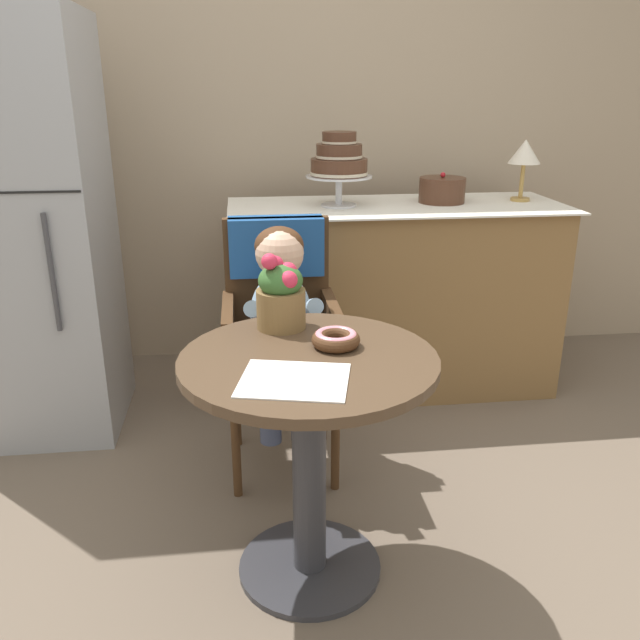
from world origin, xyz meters
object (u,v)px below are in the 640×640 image
(round_layer_cake, at_px, (442,190))
(donut_front, at_px, (336,338))
(cafe_table, at_px, (309,424))
(tiered_cake_stand, at_px, (339,162))
(seated_child, at_px, (281,308))
(refrigerator, at_px, (25,234))
(wicker_chair, at_px, (279,304))
(table_lamp, at_px, (525,154))
(flower_vase, at_px, (281,293))

(round_layer_cake, bearing_deg, donut_front, -118.14)
(cafe_table, relative_size, tiered_cake_stand, 2.19)
(cafe_table, distance_m, tiered_cake_stand, 1.45)
(seated_child, distance_m, round_layer_cake, 1.18)
(round_layer_cake, xyz_separation_m, refrigerator, (-1.82, -0.24, -0.11))
(wicker_chair, bearing_deg, refrigerator, 162.95)
(table_lamp, bearing_deg, refrigerator, -173.73)
(donut_front, distance_m, tiered_cake_stand, 1.30)
(flower_vase, height_order, round_layer_cake, round_layer_cake)
(tiered_cake_stand, xyz_separation_m, round_layer_cake, (0.50, 0.04, -0.14))
(donut_front, height_order, flower_vase, flower_vase)
(tiered_cake_stand, bearing_deg, flower_vase, -107.36)
(seated_child, bearing_deg, wicker_chair, 90.00)
(cafe_table, xyz_separation_m, round_layer_cake, (0.77, 1.34, 0.45))
(refrigerator, bearing_deg, wicker_chair, -21.79)
(round_layer_cake, bearing_deg, tiered_cake_stand, -175.01)
(tiered_cake_stand, distance_m, round_layer_cake, 0.52)
(round_layer_cake, relative_size, refrigerator, 0.13)
(tiered_cake_stand, bearing_deg, cafe_table, -101.92)
(cafe_table, relative_size, refrigerator, 0.42)
(donut_front, bearing_deg, tiered_cake_stand, 81.28)
(seated_child, xyz_separation_m, table_lamp, (1.20, 0.80, 0.44))
(flower_vase, relative_size, table_lamp, 0.84)
(seated_child, relative_size, tiered_cake_stand, 2.21)
(wicker_chair, distance_m, table_lamp, 1.44)
(wicker_chair, relative_size, donut_front, 6.87)
(flower_vase, bearing_deg, table_lamp, 42.28)
(seated_child, bearing_deg, flower_vase, -93.09)
(cafe_table, distance_m, wicker_chair, 0.71)
(cafe_table, height_order, round_layer_cake, round_layer_cake)
(round_layer_cake, height_order, table_lamp, table_lamp)
(seated_child, height_order, round_layer_cake, round_layer_cake)
(flower_vase, relative_size, refrigerator, 0.14)
(cafe_table, height_order, tiered_cake_stand, tiered_cake_stand)
(donut_front, xyz_separation_m, round_layer_cake, (0.69, 1.28, 0.21))
(round_layer_cake, bearing_deg, table_lamp, -0.13)
(wicker_chair, distance_m, donut_front, 0.66)
(cafe_table, relative_size, round_layer_cake, 3.35)
(tiered_cake_stand, bearing_deg, round_layer_cake, 4.99)
(flower_vase, relative_size, round_layer_cake, 1.11)
(seated_child, distance_m, refrigerator, 1.17)
(flower_vase, bearing_deg, cafe_table, -76.40)
(flower_vase, bearing_deg, tiered_cake_stand, 72.64)
(seated_child, bearing_deg, round_layer_cake, 44.67)
(cafe_table, xyz_separation_m, tiered_cake_stand, (0.27, 1.30, 0.59))
(tiered_cake_stand, bearing_deg, seated_child, -112.58)
(cafe_table, height_order, table_lamp, table_lamp)
(cafe_table, height_order, donut_front, donut_front)
(cafe_table, relative_size, donut_front, 5.18)
(cafe_table, height_order, seated_child, seated_child)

